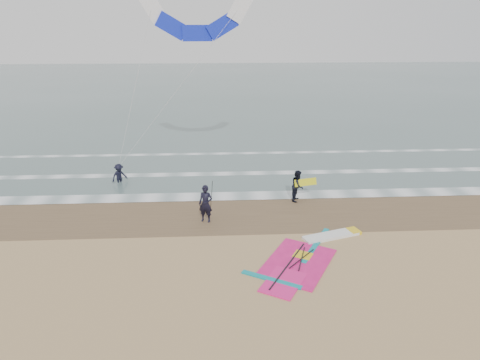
{
  "coord_description": "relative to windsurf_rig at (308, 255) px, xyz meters",
  "views": [
    {
      "loc": [
        -2.4,
        -14.28,
        9.46
      ],
      "look_at": [
        -1.37,
        5.0,
        2.2
      ],
      "focal_mm": 32.0,
      "sensor_mm": 36.0,
      "label": 1
    }
  ],
  "objects": [
    {
      "name": "person_walking",
      "position": [
        0.58,
        5.97,
        0.84
      ],
      "size": [
        0.94,
        1.04,
        1.75
      ],
      "primitive_type": "imported",
      "rotation": [
        0.0,
        0.0,
        1.18
      ],
      "color": "black",
      "rests_on": "ground"
    },
    {
      "name": "foam_waterline",
      "position": [
        -1.37,
        8.95,
        -0.01
      ],
      "size": [
        120.0,
        9.15,
        0.02
      ],
      "color": "white",
      "rests_on": "ground"
    },
    {
      "name": "held_pole",
      "position": [
        -4.14,
        3.58,
        1.36
      ],
      "size": [
        0.17,
        0.86,
        1.82
      ],
      "color": "black",
      "rests_on": "ground"
    },
    {
      "name": "person_wading",
      "position": [
        -9.88,
        9.29,
        0.74
      ],
      "size": [
        1.14,
        1.1,
        1.56
      ],
      "primitive_type": "imported",
      "rotation": [
        0.0,
        0.0,
        0.72
      ],
      "color": "black",
      "rests_on": "ground"
    },
    {
      "name": "carried_kiteboard",
      "position": [
        0.98,
        5.87,
        1.07
      ],
      "size": [
        1.3,
        0.51,
        0.39
      ],
      "color": "yellow",
      "rests_on": "ground"
    },
    {
      "name": "ground",
      "position": [
        -1.37,
        -1.49,
        -0.04
      ],
      "size": [
        120.0,
        120.0,
        0.0
      ],
      "primitive_type": "plane",
      "color": "tan",
      "rests_on": "ground"
    },
    {
      "name": "person_standing",
      "position": [
        -4.44,
        3.58,
        0.92
      ],
      "size": [
        0.8,
        0.64,
        1.91
      ],
      "primitive_type": "imported",
      "rotation": [
        0.0,
        0.0,
        -0.3
      ],
      "color": "black",
      "rests_on": "ground"
    },
    {
      "name": "surf_kite",
      "position": [
        -4.92,
        11.7,
        9.4
      ],
      "size": [
        8.49,
        2.57,
        10.23
      ],
      "color": "white",
      "rests_on": "ground"
    },
    {
      "name": "sea_water",
      "position": [
        -1.37,
        46.51,
        -0.03
      ],
      "size": [
        120.0,
        80.0,
        0.02
      ],
      "primitive_type": "cube",
      "color": "#47605E",
      "rests_on": "ground"
    },
    {
      "name": "wet_sand_band",
      "position": [
        -1.37,
        4.51,
        -0.03
      ],
      "size": [
        120.0,
        5.0,
        0.01
      ],
      "primitive_type": "cube",
      "color": "brown",
      "rests_on": "ground"
    },
    {
      "name": "windsurf_rig",
      "position": [
        0.0,
        0.0,
        0.0
      ],
      "size": [
        5.84,
        5.53,
        0.14
      ],
      "color": "white",
      "rests_on": "ground"
    }
  ]
}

